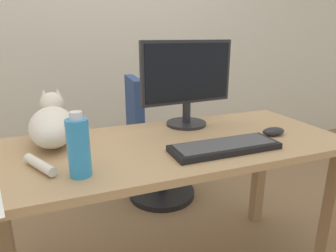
# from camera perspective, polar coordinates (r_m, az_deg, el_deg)

# --- Properties ---
(back_wall) EXTENTS (6.00, 0.04, 2.60)m
(back_wall) POSITION_cam_1_polar(r_m,az_deg,el_deg) (2.66, -12.80, 19.91)
(back_wall) COLOR beige
(back_wall) RESTS_ON ground_plane
(desk) EXTENTS (1.54, 0.64, 0.71)m
(desk) POSITION_cam_1_polar(r_m,az_deg,el_deg) (1.30, 0.01, -7.56)
(desk) COLOR tan
(desk) RESTS_ON ground_plane
(office_chair) EXTENTS (0.48, 0.48, 0.89)m
(office_chair) POSITION_cam_1_polar(r_m,az_deg,el_deg) (2.11, -2.57, -4.45)
(office_chair) COLOR black
(office_chair) RESTS_ON ground_plane
(monitor) EXTENTS (0.48, 0.20, 0.42)m
(monitor) POSITION_cam_1_polar(r_m,az_deg,el_deg) (1.46, 3.72, 8.76)
(monitor) COLOR #232328
(monitor) RESTS_ON desk
(keyboard) EXTENTS (0.44, 0.15, 0.03)m
(keyboard) POSITION_cam_1_polar(r_m,az_deg,el_deg) (1.20, 10.82, -3.94)
(keyboard) COLOR black
(keyboard) RESTS_ON desk
(cat) EXTENTS (0.20, 0.61, 0.20)m
(cat) POSITION_cam_1_polar(r_m,az_deg,el_deg) (1.34, -21.35, 0.46)
(cat) COLOR silver
(cat) RESTS_ON desk
(computer_mouse) EXTENTS (0.11, 0.06, 0.04)m
(computer_mouse) POSITION_cam_1_polar(r_m,az_deg,el_deg) (1.43, 19.58, -0.99)
(computer_mouse) COLOR #232328
(computer_mouse) RESTS_ON desk
(water_bottle) EXTENTS (0.07, 0.07, 0.21)m
(water_bottle) POSITION_cam_1_polar(r_m,az_deg,el_deg) (0.98, -16.76, -3.87)
(water_bottle) COLOR #2D8CD1
(water_bottle) RESTS_ON desk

